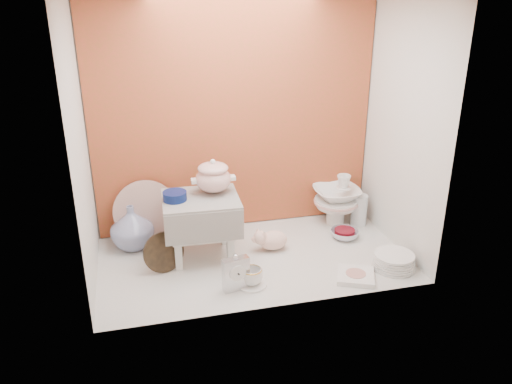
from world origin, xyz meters
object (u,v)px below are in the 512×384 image
step_stool (202,227)px  crystal_bowl (344,234)px  gold_rim_teacup (252,276)px  porcelain_tower (336,199)px  dinner_plate_stack (394,261)px  soup_tureen (213,176)px  floral_platter (146,212)px  plush_pig (273,240)px  mantel_clock (236,272)px  blue_white_vase (132,227)px

step_stool → crystal_bowl: bearing=2.8°
gold_rim_teacup → crystal_bowl: (0.71, 0.39, -0.03)m
porcelain_tower → step_stool: bearing=-166.3°
dinner_plate_stack → porcelain_tower: 0.66m
step_stool → dinner_plate_stack: size_ratio=1.77×
soup_tureen → porcelain_tower: soup_tureen is taller
floral_platter → crystal_bowl: bearing=-13.0°
plush_pig → dinner_plate_stack: 0.72m
plush_pig → crystal_bowl: plush_pig is taller
crystal_bowl → gold_rim_teacup: bearing=-150.8°
mantel_clock → dinner_plate_stack: 0.93m
soup_tureen → gold_rim_teacup: soup_tureen is taller
mantel_clock → dinner_plate_stack: size_ratio=0.84×
step_stool → plush_pig: step_stool is taller
mantel_clock → porcelain_tower: 1.04m
mantel_clock → porcelain_tower: bearing=26.1°
step_stool → dinner_plate_stack: step_stool is taller
step_stool → porcelain_tower: 0.97m
step_stool → soup_tureen: soup_tureen is taller
mantel_clock → gold_rim_teacup: 0.10m
floral_platter → gold_rim_teacup: (0.52, -0.68, -0.14)m
soup_tureen → dinner_plate_stack: (0.96, -0.46, -0.44)m
mantel_clock → crystal_bowl: 0.90m
soup_tureen → blue_white_vase: size_ratio=0.90×
soup_tureen → blue_white_vase: bearing=162.7°
plush_pig → gold_rim_teacup: bearing=-102.2°
floral_platter → crystal_bowl: (1.22, -0.28, -0.17)m
mantel_clock → plush_pig: mantel_clock is taller
dinner_plate_stack → gold_rim_teacup: bearing=178.9°
floral_platter → blue_white_vase: bearing=-140.1°
blue_white_vase → dinner_plate_stack: 1.57m
gold_rim_teacup → crystal_bowl: gold_rim_teacup is taller
plush_pig → floral_platter: bearing=176.4°
gold_rim_teacup → dinner_plate_stack: (0.84, -0.02, -0.01)m
mantel_clock → dinner_plate_stack: (0.93, -0.00, -0.06)m
soup_tureen → crystal_bowl: bearing=-3.6°
porcelain_tower → crystal_bowl: bearing=-96.5°
plush_pig → dinner_plate_stack: bearing=-11.9°
floral_platter → crystal_bowl: floral_platter is taller
mantel_clock → porcelain_tower: (0.82, 0.63, 0.07)m
blue_white_vase → gold_rim_teacup: size_ratio=2.32×
dinner_plate_stack → porcelain_tower: size_ratio=0.71×
soup_tureen → gold_rim_teacup: size_ratio=2.08×
gold_rim_teacup → crystal_bowl: size_ratio=0.67×
step_stool → floral_platter: size_ratio=1.10×
step_stool → floral_platter: (-0.31, 0.29, 0.01)m
soup_tureen → blue_white_vase: soup_tureen is taller
gold_rim_teacup → dinner_plate_stack: size_ratio=0.48×
soup_tureen → gold_rim_teacup: bearing=-74.8°
soup_tureen → mantel_clock: size_ratio=1.19×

